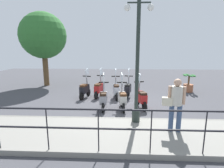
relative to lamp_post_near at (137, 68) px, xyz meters
name	(u,v)px	position (x,y,z in m)	size (l,w,h in m)	color
ground_plane	(122,103)	(2.40, 0.43, -1.98)	(28.00, 28.00, 0.00)	#424247
promenade_walkway	(123,133)	(-0.75, 0.43, -1.90)	(2.20, 20.00, 0.15)	gray
fence_railing	(125,122)	(-1.80, 0.43, -1.08)	(0.04, 16.03, 1.07)	black
lamp_post_near	(137,68)	(0.00, 0.00, 0.00)	(0.26, 0.90, 4.14)	#232D28
pedestrian_with_bag	(176,101)	(-0.67, -1.07, -0.90)	(0.37, 0.66, 1.59)	#384C70
tree_large	(43,36)	(6.31, 5.74, 1.42)	(3.07, 3.07, 4.96)	brown
potted_palm	(188,84)	(4.89, -3.57, -1.53)	(1.06, 0.66, 1.05)	#9E5B3D
scooter_near_0	(141,97)	(1.77, -0.37, -1.49)	(1.20, 0.53, 1.54)	black
scooter_near_1	(122,99)	(1.57, 0.44, -1.49)	(1.23, 0.44, 1.54)	black
scooter_near_2	(103,98)	(1.56, 1.25, -1.49)	(1.23, 0.44, 1.54)	black
scooter_far_0	(128,89)	(3.39, 0.13, -1.49)	(1.23, 0.47, 1.54)	black
scooter_far_1	(116,89)	(3.25, 0.75, -1.49)	(1.23, 0.44, 1.54)	black
scooter_far_2	(99,88)	(3.45, 1.66, -1.49)	(1.21, 0.52, 1.54)	black
scooter_far_3	(85,89)	(3.23, 2.38, -1.49)	(1.21, 0.51, 1.54)	black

